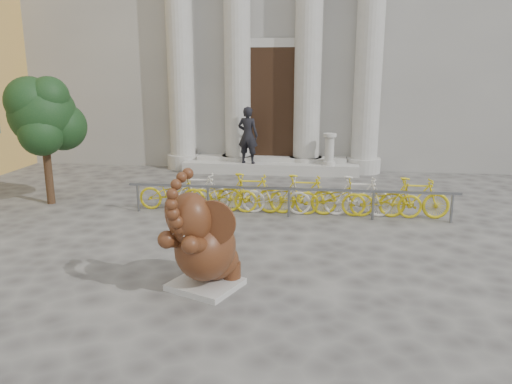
# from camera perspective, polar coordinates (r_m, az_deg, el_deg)

# --- Properties ---
(ground) EXTENTS (80.00, 80.00, 0.00)m
(ground) POSITION_cam_1_polar(r_m,az_deg,el_deg) (8.48, -4.56, -10.63)
(ground) COLOR #474442
(ground) RESTS_ON ground
(classical_building) EXTENTS (22.00, 10.70, 12.00)m
(classical_building) POSITION_cam_1_polar(r_m,az_deg,el_deg) (22.66, 3.21, 20.22)
(classical_building) COLOR gray
(classical_building) RESTS_ON ground
(entrance_steps) EXTENTS (6.00, 1.20, 0.36)m
(entrance_steps) POSITION_cam_1_polar(r_m,az_deg,el_deg) (17.34, 1.67, 2.88)
(entrance_steps) COLOR #A8A59E
(entrance_steps) RESTS_ON ground
(elephant_statue) EXTENTS (1.40, 1.64, 2.07)m
(elephant_statue) POSITION_cam_1_polar(r_m,az_deg,el_deg) (8.13, -6.04, -6.05)
(elephant_statue) COLOR #A8A59E
(elephant_statue) RESTS_ON ground
(bike_rack) EXTENTS (8.00, 0.53, 1.00)m
(bike_rack) POSITION_cam_1_polar(r_m,az_deg,el_deg) (12.31, 3.80, -0.26)
(bike_rack) COLOR slate
(bike_rack) RESTS_ON ground
(tree) EXTENTS (1.92, 1.75, 3.33)m
(tree) POSITION_cam_1_polar(r_m,az_deg,el_deg) (14.03, -23.12, 7.98)
(tree) COLOR #332114
(tree) RESTS_ON ground
(pedestrian) EXTENTS (0.78, 0.59, 1.92)m
(pedestrian) POSITION_cam_1_polar(r_m,az_deg,el_deg) (16.92, -0.94, 6.51)
(pedestrian) COLOR black
(pedestrian) RESTS_ON entrance_steps
(balustrade_post) EXTENTS (0.43, 0.43, 1.06)m
(balustrade_post) POSITION_cam_1_polar(r_m,az_deg,el_deg) (16.86, 8.39, 4.71)
(balustrade_post) COLOR #A8A59E
(balustrade_post) RESTS_ON entrance_steps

